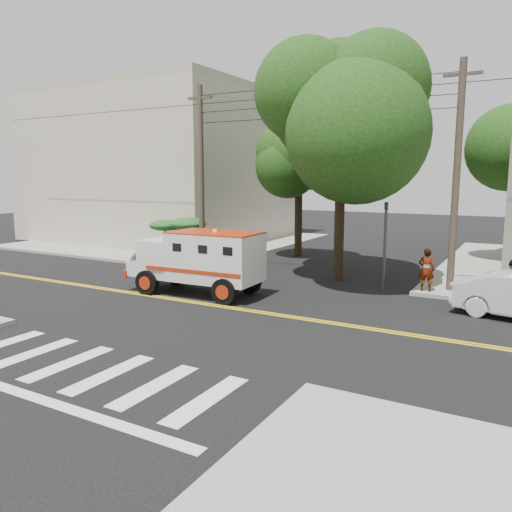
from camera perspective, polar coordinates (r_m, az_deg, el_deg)
The scene contains 13 objects.
ground at distance 17.77m, azimuth -2.58°, elevation -5.99°, with size 100.00×100.00×0.00m, color black.
sidewalk_nw at distance 36.30m, azimuth -9.41°, elevation 1.75°, with size 17.00×17.00×0.15m, color gray.
building_left at distance 38.45m, azimuth -10.55°, elevation 9.71°, with size 16.00×14.00×10.00m, color #BEB29C.
utility_pole_left at distance 25.26m, azimuth -6.28°, elevation 8.75°, with size 0.28×0.28×9.00m, color #382D23.
utility_pole_right at distance 20.93m, azimuth 21.92°, elevation 8.11°, with size 0.28×0.28×9.00m, color #382D23.
tree_main at distance 22.11m, azimuth 10.66°, elevation 15.63°, with size 6.08×5.70×9.85m.
tree_left at distance 28.87m, azimuth 5.38°, elevation 11.24°, with size 4.48×4.20×7.70m.
traffic_signal at distance 20.96m, azimuth 14.55°, elevation 2.23°, with size 0.15×0.18×3.60m.
accessibility_sign at distance 25.96m, azimuth -7.02°, elevation 1.81°, with size 0.45×0.10×2.02m.
palm_planter at distance 27.03m, azimuth -8.58°, elevation 2.66°, with size 3.52×2.63×2.36m.
armored_truck at distance 19.69m, azimuth -6.46°, elevation -0.28°, with size 5.62×2.45×2.52m.
pedestrian_a at distance 20.68m, azimuth 18.89°, elevation -1.49°, with size 0.62×0.41×1.70m, color gray.
pedestrian_b at distance 20.39m, azimuth 27.17°, elevation -2.45°, with size 0.73×0.57×1.50m, color gray.
Camera 1 is at (9.10, -14.54, 4.61)m, focal length 35.00 mm.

